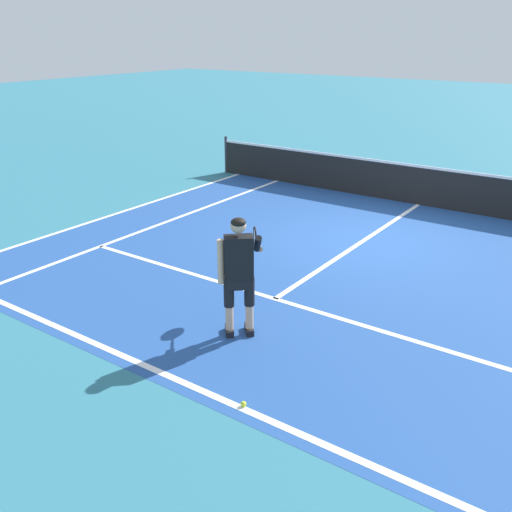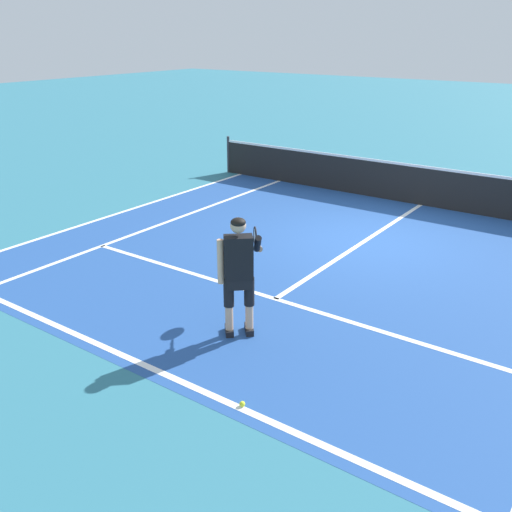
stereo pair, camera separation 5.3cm
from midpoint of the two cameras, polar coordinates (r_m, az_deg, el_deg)
ground_plane at (r=11.78m, az=10.85°, el=1.67°), size 80.00×80.00×0.00m
court_inner_surface at (r=10.55m, az=7.50°, el=-0.54°), size 10.98×9.36×0.00m
line_baseline at (r=7.29m, az=-9.62°, el=-11.51°), size 10.98×0.10×0.01m
line_service at (r=9.02m, az=1.76°, el=-4.32°), size 8.23×0.10×0.01m
line_centre_service at (r=11.63m, az=10.47°, el=1.43°), size 0.10×6.40×0.01m
line_singles_left at (r=12.83m, az=-8.96°, el=3.47°), size 0.10×8.96×0.01m
line_doubles_left at (r=13.78m, az=-13.12°, el=4.45°), size 0.10×8.96×0.01m
tennis_net at (r=14.34m, az=16.10°, el=6.89°), size 11.96×0.08×1.07m
tennis_player at (r=7.62m, az=-1.90°, el=-1.26°), size 0.70×1.18×1.71m
tennis_ball_near_feet at (r=6.63m, az=-1.50°, el=-14.64°), size 0.07×0.07×0.07m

